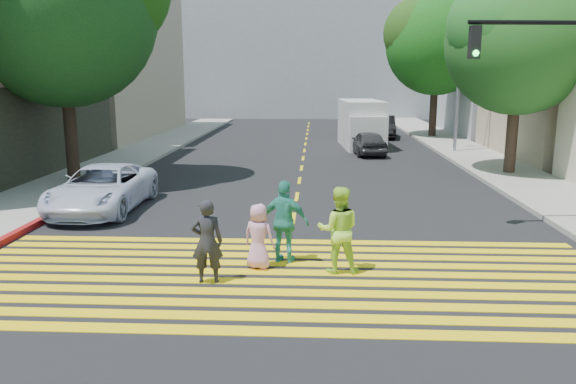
# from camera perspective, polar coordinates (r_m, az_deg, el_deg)

# --- Properties ---
(ground) EXTENTS (120.00, 120.00, 0.00)m
(ground) POSITION_cam_1_polar(r_m,az_deg,el_deg) (10.25, -0.85, -11.13)
(ground) COLOR black
(sidewalk_left) EXTENTS (3.00, 40.00, 0.15)m
(sidewalk_left) POSITION_cam_1_polar(r_m,az_deg,el_deg) (32.95, -13.28, 4.57)
(sidewalk_left) COLOR gray
(sidewalk_left) RESTS_ON ground
(sidewalk_right) EXTENTS (3.00, 60.00, 0.15)m
(sidewalk_right) POSITION_cam_1_polar(r_m,az_deg,el_deg) (25.96, 20.50, 2.30)
(sidewalk_right) COLOR gray
(sidewalk_right) RESTS_ON ground
(curb_red) EXTENTS (0.20, 8.00, 0.16)m
(curb_red) POSITION_cam_1_polar(r_m,az_deg,el_deg) (17.60, -22.54, -2.01)
(curb_red) COLOR maroon
(curb_red) RESTS_ON ground
(crosswalk) EXTENTS (13.40, 5.30, 0.01)m
(crosswalk) POSITION_cam_1_polar(r_m,az_deg,el_deg) (11.43, -0.43, -8.62)
(crosswalk) COLOR yellow
(crosswalk) RESTS_ON ground
(lane_line) EXTENTS (0.12, 34.40, 0.01)m
(lane_line) POSITION_cam_1_polar(r_m,az_deg,el_deg) (32.18, 1.73, 4.59)
(lane_line) COLOR yellow
(lane_line) RESTS_ON ground
(building_left_tan) EXTENTS (12.00, 16.00, 10.00)m
(building_left_tan) POSITION_cam_1_polar(r_m,az_deg,el_deg) (40.96, -21.61, 12.32)
(building_left_tan) COLOR tan
(building_left_tan) RESTS_ON ground
(building_right_grey) EXTENTS (10.00, 10.00, 10.00)m
(building_right_grey) POSITION_cam_1_polar(r_m,az_deg,el_deg) (41.98, 23.44, 12.14)
(building_right_grey) COLOR gray
(building_right_grey) RESTS_ON ground
(backdrop_block) EXTENTS (30.00, 8.00, 12.00)m
(backdrop_block) POSITION_cam_1_polar(r_m,az_deg,el_deg) (57.47, 2.29, 13.69)
(backdrop_block) COLOR gray
(backdrop_block) RESTS_ON ground
(tree_left) EXTENTS (7.98, 7.64, 9.76)m
(tree_left) POSITION_cam_1_polar(r_m,az_deg,el_deg) (22.55, -21.84, 17.52)
(tree_left) COLOR black
(tree_left) RESTS_ON ground
(tree_right_near) EXTENTS (6.98, 6.78, 8.27)m
(tree_right_near) POSITION_cam_1_polar(r_m,az_deg,el_deg) (24.39, 22.62, 14.62)
(tree_right_near) COLOR black
(tree_right_near) RESTS_ON ground
(tree_right_far) EXTENTS (7.56, 7.02, 9.40)m
(tree_right_far) POSITION_cam_1_polar(r_m,az_deg,el_deg) (38.10, 15.03, 14.86)
(tree_right_far) COLOR black
(tree_right_far) RESTS_ON ground
(pedestrian_man) EXTENTS (0.65, 0.46, 1.67)m
(pedestrian_man) POSITION_cam_1_polar(r_m,az_deg,el_deg) (11.00, -8.22, -5.01)
(pedestrian_man) COLOR #232329
(pedestrian_man) RESTS_ON ground
(pedestrian_woman) EXTENTS (0.88, 0.68, 1.80)m
(pedestrian_woman) POSITION_cam_1_polar(r_m,az_deg,el_deg) (11.51, 5.16, -3.86)
(pedestrian_woman) COLOR #B6EF42
(pedestrian_woman) RESTS_ON ground
(pedestrian_child) EXTENTS (0.79, 0.65, 1.39)m
(pedestrian_child) POSITION_cam_1_polar(r_m,az_deg,el_deg) (11.76, -3.00, -4.52)
(pedestrian_child) COLOR #D58DB9
(pedestrian_child) RESTS_ON ground
(pedestrian_extra) EXTENTS (1.13, 0.69, 1.80)m
(pedestrian_extra) POSITION_cam_1_polar(r_m,az_deg,el_deg) (12.07, -0.32, -3.06)
(pedestrian_extra) COLOR teal
(pedestrian_extra) RESTS_ON ground
(white_sedan) EXTENTS (2.24, 4.86, 1.35)m
(white_sedan) POSITION_cam_1_polar(r_m,az_deg,el_deg) (17.72, -18.36, 0.35)
(white_sedan) COLOR silver
(white_sedan) RESTS_ON ground
(dark_car_near) EXTENTS (1.90, 3.81, 1.25)m
(dark_car_near) POSITION_cam_1_polar(r_m,az_deg,el_deg) (29.24, 8.10, 4.98)
(dark_car_near) COLOR #2A2A2D
(dark_car_near) RESTS_ON ground
(silver_car) EXTENTS (2.47, 4.81, 1.34)m
(silver_car) POSITION_cam_1_polar(r_m,az_deg,el_deg) (40.40, 6.82, 6.90)
(silver_car) COLOR #ABABAE
(silver_car) RESTS_ON ground
(dark_car_parked) EXTENTS (1.83, 4.44, 1.43)m
(dark_car_parked) POSITION_cam_1_polar(r_m,az_deg,el_deg) (37.72, 9.61, 6.56)
(dark_car_parked) COLOR black
(dark_car_parked) RESTS_ON ground
(white_van) EXTENTS (2.47, 5.71, 2.63)m
(white_van) POSITION_cam_1_polar(r_m,az_deg,el_deg) (32.38, 7.52, 6.75)
(white_van) COLOR silver
(white_van) RESTS_ON ground
(traffic_signal) EXTENTS (3.83, 0.63, 5.63)m
(traffic_signal) POSITION_cam_1_polar(r_m,az_deg,el_deg) (15.88, 26.83, 9.26)
(traffic_signal) COLOR black
(traffic_signal) RESTS_ON ground
(street_lamp) EXTENTS (2.06, 0.39, 9.09)m
(street_lamp) POSITION_cam_1_polar(r_m,az_deg,el_deg) (30.44, 16.75, 13.54)
(street_lamp) COLOR gray
(street_lamp) RESTS_ON ground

